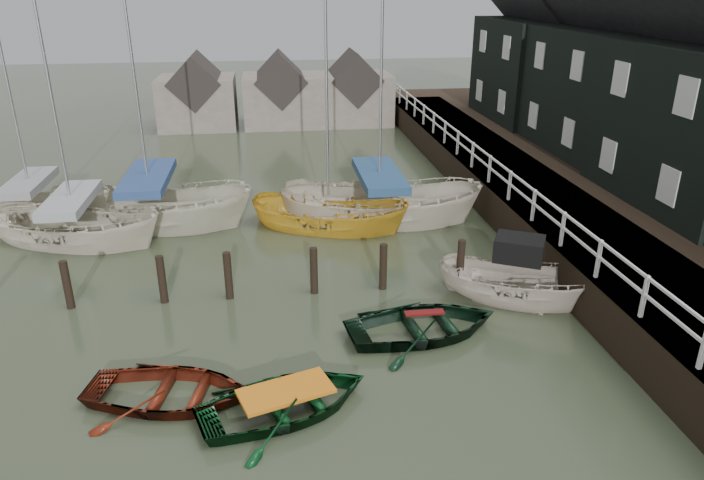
{
  "coord_description": "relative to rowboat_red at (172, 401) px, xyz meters",
  "views": [
    {
      "loc": [
        0.12,
        -13.09,
        8.33
      ],
      "look_at": [
        2.35,
        3.44,
        1.4
      ],
      "focal_mm": 32.0,
      "sensor_mm": 36.0,
      "label": 1
    }
  ],
  "objects": [
    {
      "name": "pier",
      "position": [
        11.7,
        11.6,
        0.71
      ],
      "size": [
        3.04,
        32.0,
        2.7
      ],
      "color": "black",
      "rests_on": "ground"
    },
    {
      "name": "sailboat_d",
      "position": [
        6.31,
        10.29,
        0.06
      ],
      "size": [
        7.96,
        4.58,
        11.55
      ],
      "rotation": [
        0.0,
        0.0,
        1.32
      ],
      "color": "beige",
      "rests_on": "ground"
    },
    {
      "name": "far_sheds",
      "position": [
        3.06,
        27.6,
        1.86
      ],
      "size": [
        14.0,
        4.08,
        4.39
      ],
      "color": "#665B51",
      "rests_on": "ground"
    },
    {
      "name": "sailboat_a",
      "position": [
        -4.38,
        9.58,
        0.06
      ],
      "size": [
        6.93,
        4.61,
        11.02
      ],
      "rotation": [
        0.0,
        0.0,
        1.2
      ],
      "color": "beige",
      "rests_on": "ground"
    },
    {
      "name": "land_strip",
      "position": [
        17.23,
        11.6,
        0.0
      ],
      "size": [
        14.0,
        38.0,
        1.5
      ],
      "primitive_type": "cube",
      "color": "black",
      "rests_on": "ground"
    },
    {
      "name": "motorboat",
      "position": [
        9.03,
        3.39,
        0.09
      ],
      "size": [
        4.79,
        3.61,
        2.69
      ],
      "rotation": [
        0.0,
        0.0,
        1.09
      ],
      "color": "beige",
      "rests_on": "ground"
    },
    {
      "name": "sailboat_b",
      "position": [
        -2.05,
        10.97,
        0.06
      ],
      "size": [
        8.14,
        4.66,
        11.5
      ],
      "rotation": [
        0.0,
        0.0,
        1.32
      ],
      "color": "beige",
      "rests_on": "ground"
    },
    {
      "name": "rowboat_green",
      "position": [
        2.43,
        -0.69,
        0.0
      ],
      "size": [
        4.31,
        3.65,
        0.76
      ],
      "primitive_type": "imported",
      "rotation": [
        0.0,
        0.0,
        1.89
      ],
      "color": "black",
      "rests_on": "ground"
    },
    {
      "name": "sailboat_c",
      "position": [
        4.35,
        9.71,
        0.02
      ],
      "size": [
        6.28,
        4.32,
        11.13
      ],
      "rotation": [
        0.0,
        0.0,
        1.17
      ],
      "color": "gold",
      "rests_on": "ground"
    },
    {
      "name": "rowboat_dkgreen",
      "position": [
        6.0,
        1.95,
        0.0
      ],
      "size": [
        4.3,
        3.34,
        0.82
      ],
      "primitive_type": "imported",
      "rotation": [
        0.0,
        0.0,
        1.71
      ],
      "color": "black",
      "rests_on": "ground"
    },
    {
      "name": "sailboat_e",
      "position": [
        -6.54,
        12.07,
        0.06
      ],
      "size": [
        6.42,
        3.42,
        10.65
      ],
      "rotation": [
        0.0,
        0.0,
        1.38
      ],
      "color": "beige",
      "rests_on": "ground"
    },
    {
      "name": "rowboat_red",
      "position": [
        0.0,
        0.0,
        0.0
      ],
      "size": [
        4.1,
        3.31,
        0.75
      ],
      "primitive_type": "imported",
      "rotation": [
        0.0,
        0.0,
        1.36
      ],
      "color": "#51180B",
      "rests_on": "ground"
    },
    {
      "name": "ground",
      "position": [
        2.23,
        1.6,
        0.0
      ],
      "size": [
        120.0,
        120.0,
        0.0
      ],
      "primitive_type": "plane",
      "color": "#303924",
      "rests_on": "ground"
    },
    {
      "name": "mooring_pilings",
      "position": [
        1.11,
        4.6,
        0.5
      ],
      "size": [
        13.72,
        0.22,
        1.8
      ],
      "color": "black",
      "rests_on": "ground"
    },
    {
      "name": "quay_houses",
      "position": [
        17.22,
        10.26,
        5.68
      ],
      "size": [
        6.52,
        28.14,
        10.01
      ],
      "color": "black",
      "rests_on": "ground"
    }
  ]
}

